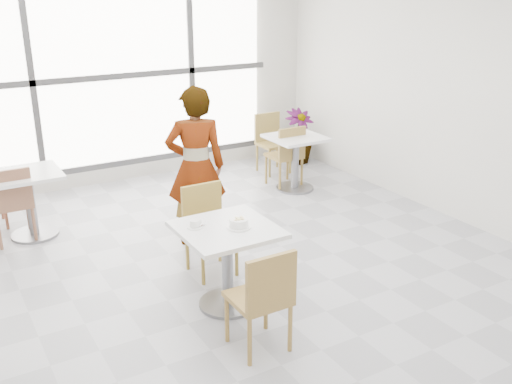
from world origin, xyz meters
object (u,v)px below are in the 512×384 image
bg_table_right (295,155)px  chair_near (264,295)px  oatmeal_bowl (239,223)px  chair_far (207,223)px  bg_chair_right_near (287,152)px  plant_right (298,136)px  coffee_cup (195,224)px  bg_chair_left_near (11,200)px  bg_chair_right_far (271,139)px  bg_table_left (30,195)px  person (196,167)px  main_table (227,252)px

bg_table_right → chair_near: bearing=-127.7°
oatmeal_bowl → chair_far: bearing=85.3°
chair_near → bg_chair_right_near: same height
plant_right → chair_near: bearing=-127.3°
oatmeal_bowl → coffee_cup: bearing=149.2°
chair_far → bg_chair_left_near: (-1.54, 1.63, 0.00)m
chair_far → bg_chair_right_far: (2.23, 2.41, 0.00)m
bg_chair_left_near → bg_chair_right_near: same height
bg_table_right → bg_chair_right_far: bearing=80.5°
chair_far → bg_table_right: 2.59m
chair_far → bg_table_left: size_ratio=1.16×
bg_chair_left_near → plant_right: (4.36, 0.93, -0.08)m
coffee_cup → bg_chair_right_far: 3.97m
chair_far → person: bearing=73.3°
main_table → coffee_cup: (-0.23, 0.13, 0.26)m
coffee_cup → bg_chair_left_near: bg_chair_left_near is taller
bg_chair_right_near → bg_chair_right_far: (0.19, 0.74, 0.00)m
oatmeal_bowl → bg_chair_left_near: size_ratio=0.24×
bg_table_right → main_table: bearing=-134.8°
bg_chair_right_near → chair_far: bearing=39.3°
person → bg_chair_right_near: size_ratio=1.99×
chair_near → chair_far: 1.48m
person → bg_table_left: size_ratio=2.30×
oatmeal_bowl → bg_chair_left_near: bg_chair_left_near is taller
person → bg_table_right: bearing=-135.5°
person → bg_table_right: size_ratio=2.30×
chair_far → oatmeal_bowl: bearing=-94.7°
bg_table_left → bg_table_right: 3.42m
oatmeal_bowl → person: person is taller
bg_chair_right_near → plant_right: bearing=-131.5°
oatmeal_bowl → bg_chair_right_near: 3.22m
bg_chair_left_near → bg_chair_right_near: (3.57, 0.04, 0.00)m
chair_far → person: 0.76m
plant_right → oatmeal_bowl: bearing=-131.0°
coffee_cup → person: size_ratio=0.09×
chair_near → bg_table_left: chair_near is taller
oatmeal_bowl → bg_chair_right_near: bearing=49.2°
coffee_cup → bg_table_right: coffee_cup is taller
bg_chair_left_near → plant_right: 4.46m
main_table → bg_table_left: 2.71m
main_table → person: (0.34, 1.35, 0.34)m
person → plant_right: (2.63, 1.91, -0.44)m
bg_chair_right_near → bg_table_left: bearing=-1.2°
bg_table_right → plant_right: bearing=53.9°
chair_far → oatmeal_bowl: 0.82m
coffee_cup → bg_table_left: 2.51m
bg_table_left → plant_right: bearing=11.2°
coffee_cup → bg_table_left: (-0.95, 2.30, -0.29)m
chair_far → coffee_cup: 0.74m
bg_table_right → oatmeal_bowl: bearing=-133.0°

